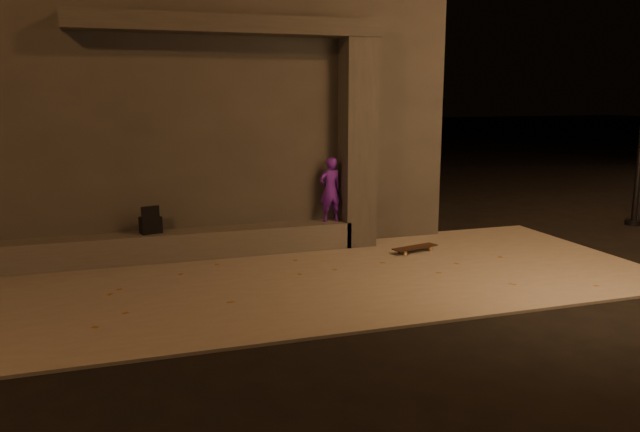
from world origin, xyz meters
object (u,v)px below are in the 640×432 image
object	(u,v)px
column	(357,144)
skateboarder	(330,190)
backpack	(151,224)
skateboard	(415,248)

from	to	relation	value
column	skateboarder	bearing A→B (deg)	180.00
column	backpack	size ratio (longest dim) A/B	7.84
skateboarder	backpack	world-z (taller)	skateboarder
column	backpack	bearing A→B (deg)	-180.00
column	skateboarder	distance (m)	0.93
column	backpack	distance (m)	3.77
column	skateboard	distance (m)	2.07
skateboarder	backpack	distance (m)	3.10
column	skateboarder	size ratio (longest dim) A/B	3.17
backpack	skateboard	bearing A→B (deg)	-26.84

